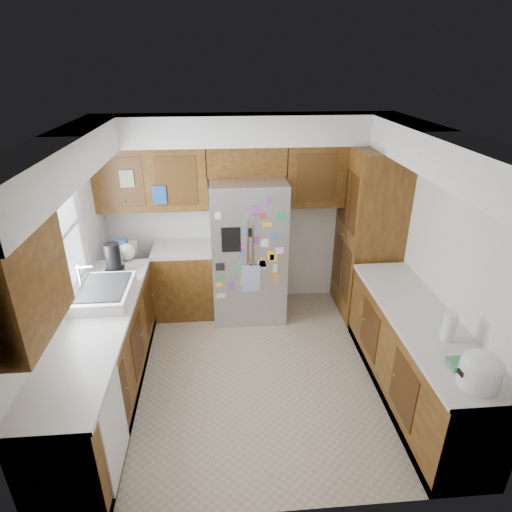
# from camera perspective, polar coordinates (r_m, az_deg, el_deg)

# --- Properties ---
(floor) EXTENTS (3.60, 3.60, 0.00)m
(floor) POSITION_cam_1_polar(r_m,az_deg,el_deg) (4.80, 0.04, -15.00)
(floor) COLOR tan
(floor) RESTS_ON ground
(room_shell) EXTENTS (3.64, 3.24, 2.52)m
(room_shell) POSITION_cam_1_polar(r_m,az_deg,el_deg) (4.23, -1.80, 7.59)
(room_shell) COLOR silver
(room_shell) RESTS_ON ground
(left_counter_run) EXTENTS (1.36, 3.20, 0.92)m
(left_counter_run) POSITION_cam_1_polar(r_m,az_deg,el_deg) (4.67, -17.19, -10.99)
(left_counter_run) COLOR #41220C
(left_counter_run) RESTS_ON ground
(right_counter_run) EXTENTS (0.63, 2.25, 0.92)m
(right_counter_run) POSITION_cam_1_polar(r_m,az_deg,el_deg) (4.53, 20.36, -12.86)
(right_counter_run) COLOR #41220C
(right_counter_run) RESTS_ON ground
(pantry) EXTENTS (0.60, 0.90, 2.15)m
(pantry) POSITION_cam_1_polar(r_m,az_deg,el_deg) (5.52, 14.73, 2.77)
(pantry) COLOR #41220C
(pantry) RESTS_ON ground
(fridge) EXTENTS (0.90, 0.79, 1.80)m
(fridge) POSITION_cam_1_polar(r_m,az_deg,el_deg) (5.35, -1.03, 0.85)
(fridge) COLOR #A9A9AE
(fridge) RESTS_ON ground
(bridge_cabinet) EXTENTS (0.96, 0.34, 0.35)m
(bridge_cabinet) POSITION_cam_1_polar(r_m,az_deg,el_deg) (5.23, -1.29, 12.70)
(bridge_cabinet) COLOR #41220C
(bridge_cabinet) RESTS_ON fridge
(fridge_top_items) EXTENTS (0.83, 0.34, 0.26)m
(fridge_top_items) POSITION_cam_1_polar(r_m,az_deg,el_deg) (5.16, -1.93, 15.90)
(fridge_top_items) COLOR #1449A3
(fridge_top_items) RESTS_ON bridge_cabinet
(sink_assembly) EXTENTS (0.52, 0.70, 0.37)m
(sink_assembly) POSITION_cam_1_polar(r_m,az_deg,el_deg) (4.47, -19.65, -4.61)
(sink_assembly) COLOR white
(sink_assembly) RESTS_ON left_counter_run
(left_counter_clutter) EXTENTS (0.28, 0.89, 0.38)m
(left_counter_clutter) POSITION_cam_1_polar(r_m,az_deg,el_deg) (5.07, -17.71, 0.07)
(left_counter_clutter) COLOR black
(left_counter_clutter) RESTS_ON left_counter_run
(rice_cooker) EXTENTS (0.30, 0.29, 0.26)m
(rice_cooker) POSITION_cam_1_polar(r_m,az_deg,el_deg) (3.55, 27.79, -13.25)
(rice_cooker) COLOR white
(rice_cooker) RESTS_ON right_counter_run
(paper_towel) EXTENTS (0.11, 0.11, 0.25)m
(paper_towel) POSITION_cam_1_polar(r_m,az_deg,el_deg) (3.96, 24.39, -8.59)
(paper_towel) COLOR white
(paper_towel) RESTS_ON right_counter_run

